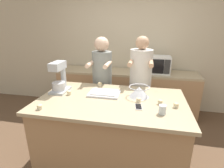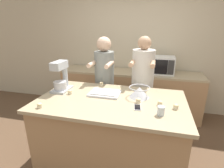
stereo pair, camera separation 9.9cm
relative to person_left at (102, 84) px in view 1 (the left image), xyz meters
The scene contains 18 objects.
ground_plane 1.17m from the person_left, 67.45° to the right, with size 16.00×16.00×0.00m, color brown.
back_wall 1.27m from the person_left, 75.04° to the left, with size 10.00×0.06×2.70m.
island_counter 0.88m from the person_left, 67.45° to the right, with size 1.79×1.07×0.93m.
back_counter 0.94m from the person_left, 68.84° to the left, with size 2.80×0.60×0.90m.
person_left is the anchor object (origin of this frame).
person_right 0.62m from the person_left, ahead, with size 0.35×0.51×1.64m.
stand_mixer 0.78m from the person_left, 125.70° to the right, with size 0.20×0.30×0.41m.
mixing_bowl 0.86m from the person_left, 42.30° to the right, with size 0.26×0.26×0.13m.
baking_tray 0.62m from the person_left, 72.78° to the right, with size 0.40×0.28×0.04m.
microwave_oven 1.19m from the person_left, 41.58° to the left, with size 0.53×0.34×0.33m.
cell_phone 1.09m from the person_left, 53.81° to the right, with size 0.09×0.15×0.01m.
drinking_glass 1.33m from the person_left, 47.92° to the right, with size 0.07×0.07×0.10m.
cupcake_0 1.32m from the person_left, 37.57° to the right, with size 0.06×0.06×0.06m.
cupcake_1 0.75m from the person_left, 110.58° to the right, with size 0.06×0.06×0.06m.
cupcake_2 1.16m from the person_left, 40.61° to the right, with size 0.06×0.06×0.06m.
cupcake_3 1.21m from the person_left, 109.13° to the right, with size 0.06×0.06×0.06m.
cupcake_4 0.99m from the person_left, 49.78° to the right, with size 0.06×0.06×0.06m.
cupcake_5 0.30m from the person_left, 82.04° to the right, with size 0.06×0.06×0.06m.
Camera 1 is at (0.40, -1.91, 1.80)m, focal length 28.00 mm.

